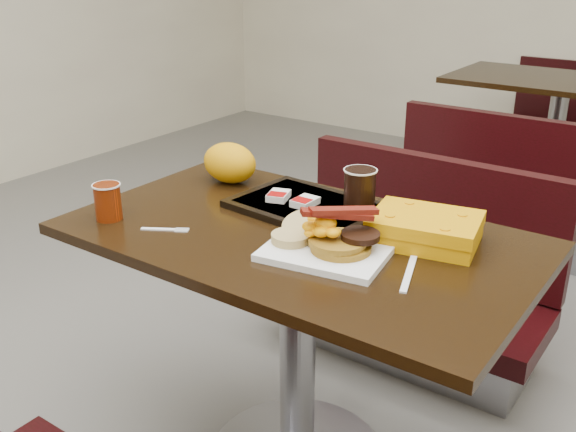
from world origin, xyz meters
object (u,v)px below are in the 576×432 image
Objects in this scene: pancake_stack at (341,244)px; hashbrown_sleeve_left at (279,196)px; paper_bag at (230,163)px; hashbrown_sleeve_right at (305,202)px; table_near at (298,355)px; coffee_cup_far at (360,190)px; platter at (327,251)px; clamshell at (425,229)px; bench_near_n at (408,268)px; fork at (158,229)px; tray at (308,206)px; bench_far_s at (514,179)px; coffee_cup_near at (108,202)px; knife at (409,274)px; table_far at (553,145)px.

hashbrown_sleeve_left is at bearing 149.55° from pancake_stack.
pancake_stack is 0.81× the size of paper_bag.
hashbrown_sleeve_left is at bearing -177.41° from hashbrown_sleeve_right.
coffee_cup_far reaches higher than table_near.
hashbrown_sleeve_left is 0.41× the size of paper_bag.
hashbrown_sleeve_right is at bearing -12.68° from paper_bag.
platter reaches higher than table_near.
clamshell reaches higher than hashbrown_sleeve_left.
coffee_cup_far reaches higher than clamshell.
table_near is at bearing -61.97° from hashbrown_sleeve_right.
coffee_cup_far is (0.07, -0.52, 0.47)m from bench_near_n.
tray reaches higher than fork.
hashbrown_sleeve_right is (0.24, 0.33, 0.03)m from fork.
clamshell reaches higher than platter.
clamshell reaches higher than tray.
hashbrown_sleeve_left is at bearing -162.00° from tray.
bench_far_s is 3.84× the size of clamshell.
pancake_stack is 0.49m from fork.
coffee_cup_near is (-0.63, -0.16, 0.02)m from pancake_stack.
coffee_cup_far is (0.07, -1.72, 0.47)m from bench_far_s.
bench_near_n is 0.91m from knife.
platter is 2.30× the size of fork.
fork is (-0.31, -0.20, 0.38)m from table_near.
coffee_cup_near is 0.54m from tray.
coffee_cup_near is 0.55× the size of paper_bag.
tray is 0.34m from paper_bag.
hashbrown_sleeve_right is (-0.40, 0.18, 0.03)m from knife.
paper_bag is (-0.56, 0.26, 0.03)m from pancake_stack.
coffee_cup_near is 0.17m from fork.
platter is 1.11× the size of clamshell.
hashbrown_sleeve_right is 0.36m from clamshell.
bench_far_s is 8.60× the size of coffee_cup_far.
knife is at bearing -41.78° from coffee_cup_far.
table_far is (0.00, 1.90, 0.02)m from bench_near_n.
table_far is 2.47m from paper_bag.
coffee_cup_near is at bearing -138.28° from hashbrown_sleeve_right.
pancake_stack reaches higher than table_far.
pancake_stack is at bearing -85.25° from bench_far_s.
coffee_cup_far is at bearing 68.11° from table_near.
hashbrown_sleeve_left is (-0.29, 0.20, 0.02)m from platter.
fork is at bearing -108.92° from bench_near_n.
paper_bag is at bearing 143.14° from platter.
table_near is at bearing 2.24° from fork.
bench_far_s is (0.00, -0.70, -0.02)m from table_far.
bench_near_n is 8.60× the size of coffee_cup_far.
pancake_stack reaches higher than bench_far_s.
hashbrown_sleeve_left reaches higher than table_far.
platter is at bearing 13.99° from coffee_cup_near.
coffee_cup_near is (-0.47, -2.82, 0.42)m from table_far.
table_far reaches higher than bench_far_s.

